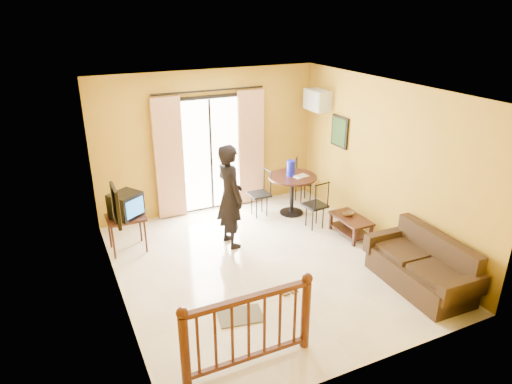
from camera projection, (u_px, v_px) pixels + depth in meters
name	position (u px, v px, depth m)	size (l,w,h in m)	color
ground	(265.00, 265.00, 7.38)	(5.00, 5.00, 0.00)	beige
room_shell	(266.00, 165.00, 6.74)	(5.00, 5.00, 5.00)	white
balcony_door	(211.00, 154.00, 8.97)	(2.25, 0.14, 2.46)	black
tv_table	(126.00, 221.00, 7.63)	(0.63, 0.52, 0.63)	black
television	(126.00, 205.00, 7.53)	(0.61, 0.60, 0.41)	black
picture_left	(116.00, 206.00, 5.75)	(0.05, 0.42, 0.52)	black
dining_table	(292.00, 184.00, 8.97)	(0.96, 0.96, 0.80)	black
water_jug	(291.00, 168.00, 8.86)	(0.17, 0.17, 0.31)	#1317B9
serving_tray	(301.00, 176.00, 8.87)	(0.28, 0.18, 0.02)	beige
dining_chairs	(292.00, 214.00, 9.17)	(1.63, 1.65, 0.95)	black
air_conditioner	(317.00, 100.00, 9.02)	(0.31, 0.60, 0.40)	silver
botanical_print	(340.00, 132.00, 8.72)	(0.05, 0.50, 0.60)	black
coffee_table	(351.00, 223.00, 8.24)	(0.45, 0.81, 0.36)	black
bowl	(348.00, 213.00, 8.26)	(0.22, 0.22, 0.07)	#543A1C
sofa	(423.00, 268.00, 6.74)	(0.83, 1.70, 0.80)	#312113
standing_person	(230.00, 196.00, 7.69)	(0.66, 0.43, 1.81)	black
stair_balustrade	(249.00, 325.00, 5.13)	(1.63, 0.13, 1.04)	#471E0F
doormat	(240.00, 316.00, 6.15)	(0.60, 0.40, 0.02)	#5D594A
sandals	(286.00, 290.00, 6.71)	(0.28, 0.26, 0.03)	#543A1C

